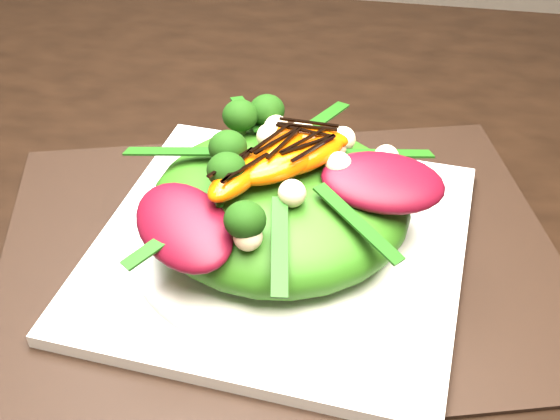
% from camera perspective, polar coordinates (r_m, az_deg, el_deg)
% --- Properties ---
extents(placemat, '(0.52, 0.45, 0.00)m').
position_cam_1_polar(placemat, '(0.60, 0.00, -3.35)').
color(placemat, black).
rests_on(placemat, dining_table).
extents(plate_base, '(0.31, 0.31, 0.01)m').
position_cam_1_polar(plate_base, '(0.60, 0.00, -2.83)').
color(plate_base, silver).
rests_on(plate_base, placemat).
extents(salad_bowl, '(0.27, 0.27, 0.02)m').
position_cam_1_polar(salad_bowl, '(0.59, 0.00, -1.80)').
color(salad_bowl, white).
rests_on(salad_bowl, plate_base).
extents(lettuce_mound, '(0.25, 0.25, 0.07)m').
position_cam_1_polar(lettuce_mound, '(0.57, 0.00, 0.53)').
color(lettuce_mound, '#2D6412').
rests_on(lettuce_mound, salad_bowl).
extents(radicchio_leaf, '(0.10, 0.07, 0.02)m').
position_cam_1_polar(radicchio_leaf, '(0.54, 7.87, 2.11)').
color(radicchio_leaf, '#4A0714').
rests_on(radicchio_leaf, lettuce_mound).
extents(orange_segment, '(0.07, 0.06, 0.02)m').
position_cam_1_polar(orange_segment, '(0.57, 0.12, 5.57)').
color(orange_segment, '#C74203').
rests_on(orange_segment, lettuce_mound).
extents(broccoli_floret, '(0.05, 0.05, 0.04)m').
position_cam_1_polar(broccoli_floret, '(0.59, -5.65, 6.80)').
color(broccoli_floret, '#0E370A').
rests_on(broccoli_floret, lettuce_mound).
extents(macadamia_nut, '(0.02, 0.02, 0.02)m').
position_cam_1_polar(macadamia_nut, '(0.51, 2.88, 0.53)').
color(macadamia_nut, '#F1EDAA').
rests_on(macadamia_nut, lettuce_mound).
extents(balsamic_drizzle, '(0.04, 0.02, 0.00)m').
position_cam_1_polar(balsamic_drizzle, '(0.56, 0.13, 6.34)').
color(balsamic_drizzle, black).
rests_on(balsamic_drizzle, orange_segment).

